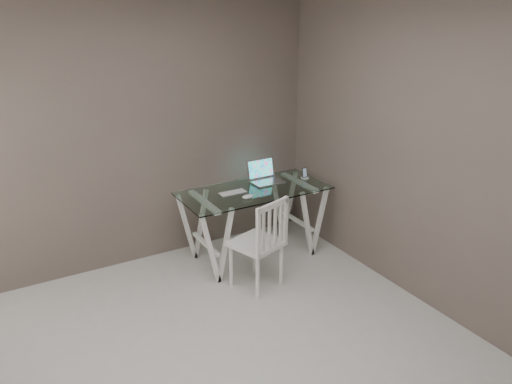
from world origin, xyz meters
TOP-DOWN VIEW (x-y plane):
  - room at (-0.06, 0.02)m, footprint 4.50×4.52m
  - desk at (1.12, 1.70)m, footprint 1.50×0.70m
  - chair at (0.87, 1.12)m, footprint 0.52×0.52m
  - laptop at (1.35, 1.88)m, footprint 0.32×0.27m
  - keyboard at (0.89, 1.73)m, footprint 0.29×0.12m
  - mouse at (0.95, 1.53)m, footprint 0.11×0.07m
  - phone_dock at (1.76, 1.73)m, footprint 0.06×0.06m

SIDE VIEW (x-z plane):
  - desk at x=1.12m, z-range 0.01..0.76m
  - chair at x=0.87m, z-range 0.05..0.94m
  - keyboard at x=0.89m, z-range 0.75..0.75m
  - mouse at x=0.95m, z-range 0.75..0.78m
  - phone_dock at x=1.76m, z-range 0.72..0.84m
  - laptop at x=1.35m, z-range 0.69..0.91m
  - room at x=-0.06m, z-range 0.36..3.07m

